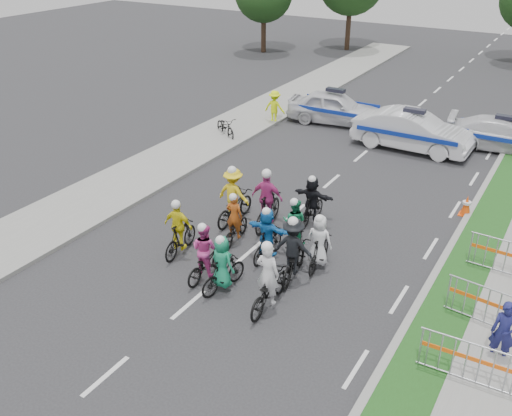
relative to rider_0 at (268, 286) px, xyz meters
The scene contains 26 objects.
ground 2.15m from the rider_0, 151.55° to the right, with size 90.00×90.00×0.00m, color #28282B.
curb_right 5.23m from the rider_0, 50.67° to the left, with size 0.20×60.00×0.12m, color gray.
grass_strip 5.70m from the rider_0, 45.19° to the left, with size 1.20×60.00×0.11m, color #1E4115.
sidewalk_left 9.25m from the rider_0, 154.15° to the left, with size 3.00×60.00×0.13m, color gray.
rider_0 is the anchor object (origin of this frame).
rider_1 1.41m from the rider_0, behind, with size 0.78×1.67×1.69m.
rider_2 2.17m from the rider_0, behind, with size 0.72×1.70×1.73m.
rider_3 3.65m from the rider_0, 164.96° to the left, with size 0.94×1.75×1.80m.
rider_4 1.53m from the rider_0, 93.37° to the left, with size 1.15×1.97×1.92m.
rider_5 2.33m from the rider_0, 120.36° to the left, with size 1.35×1.62×1.70m.
rider_6 3.47m from the rider_0, 136.56° to the left, with size 0.80×1.69×1.66m.
rider_7 2.36m from the rider_0, 82.59° to the left, with size 0.77×1.68×1.72m.
rider_8 3.05m from the rider_0, 104.89° to the left, with size 0.91×1.75×1.70m.
rider_9 4.26m from the rider_0, 120.02° to the left, with size 1.07×2.00×2.05m.
rider_10 4.73m from the rider_0, 133.24° to the left, with size 1.11×1.96×1.99m.
rider_11 4.77m from the rider_0, 102.53° to the left, with size 1.36×1.63×1.70m.
police_car_0 15.16m from the rider_0, 107.51° to the left, with size 1.81×4.51×1.54m, color silver.
police_car_1 12.89m from the rider_0, 91.30° to the left, with size 1.74×4.98×1.64m, color silver.
police_car_2 15.17m from the rider_0, 78.26° to the left, with size 1.88×4.62×1.34m, color silver.
spectator_0 5.50m from the rider_0, ahead, with size 0.56×0.37×1.53m, color navy.
marshal_hiviz 14.76m from the rider_0, 118.49° to the left, with size 1.03×0.59×1.59m, color #E0FF0D.
barrier_0 4.90m from the rider_0, ahead, with size 2.00×0.50×1.12m, color #A5A8AD, non-canonical shape.
barrier_1 5.29m from the rider_0, 22.16° to the left, with size 2.00×0.50×1.12m, color #A5A8AD, non-canonical shape.
barrier_2 6.69m from the rider_0, 42.93° to the left, with size 2.00×0.50×1.12m, color #A5A8AD, non-canonical shape.
cone_0 8.43m from the rider_0, 67.93° to the left, with size 0.40×0.40×0.70m.
parked_bike 12.93m from the rider_0, 128.30° to the left, with size 0.61×1.75×0.92m, color black.
Camera 1 is at (7.61, -9.39, 8.89)m, focal length 40.00 mm.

